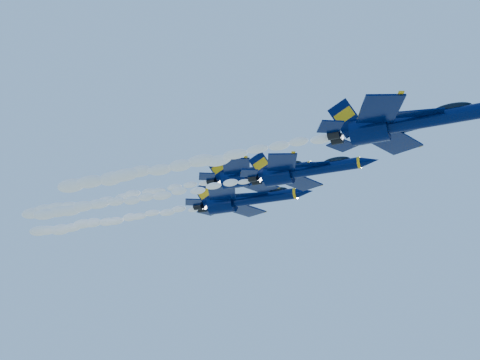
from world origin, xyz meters
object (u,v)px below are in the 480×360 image
at_px(jet_lead, 405,123).
at_px(jet_third, 259,174).
at_px(jet_second, 304,171).
at_px(jet_fourth, 245,200).

distance_m(jet_lead, jet_third, 29.61).
bearing_deg(jet_second, jet_third, 138.13).
bearing_deg(jet_lead, jet_second, 144.43).
relative_size(jet_lead, jet_second, 1.11).
xyz_separation_m(jet_lead, jet_fourth, (-28.90, 27.11, 4.43)).
height_order(jet_second, jet_fourth, jet_fourth).
distance_m(jet_lead, jet_fourth, 39.87).
xyz_separation_m(jet_second, jet_third, (-9.17, 8.22, 3.99)).
relative_size(jet_lead, jet_third, 1.00).
bearing_deg(jet_second, jet_fourth, 131.21).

